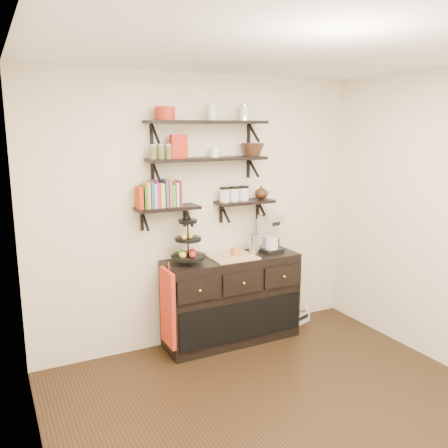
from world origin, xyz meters
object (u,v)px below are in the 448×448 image
Objects in this scene: fruit_stand at (188,246)px; radio at (297,315)px; sideboard at (232,299)px; coffee_maker at (270,234)px.

fruit_stand is 1.67m from radio.
fruit_stand is at bearing 179.59° from sideboard.
radio is at bearing 2.62° from fruit_stand.
fruit_stand is at bearing 163.99° from radio.
sideboard is 3.59× the size of coffee_maker.
sideboard is at bearing 175.79° from coffee_maker.
coffee_maker is (0.93, 0.02, 0.02)m from fruit_stand.
fruit_stand reaches higher than coffee_maker.
coffee_maker is 1.17× the size of radio.
coffee_maker reaches higher than sideboard.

